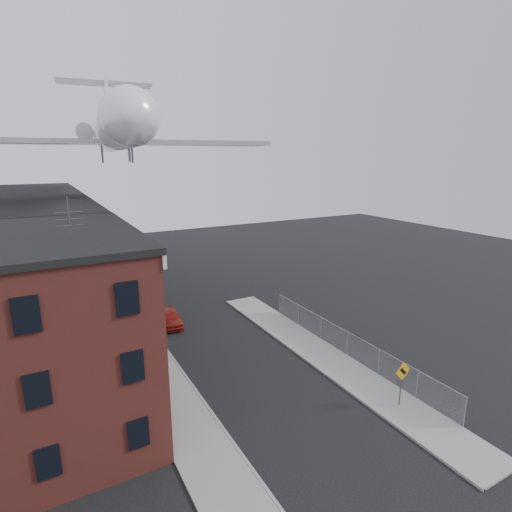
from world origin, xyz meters
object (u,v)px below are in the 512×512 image
(car_near, at_px, (170,318))
(airplane, at_px, (116,130))
(car_mid, at_px, (143,304))
(street_tree, at_px, (108,260))
(warning_sign, at_px, (402,377))
(utility_pole, at_px, (124,273))
(car_far, at_px, (125,279))

(car_near, distance_m, airplane, 17.91)
(car_mid, height_order, airplane, airplane)
(street_tree, xyz_separation_m, car_mid, (1.67, -7.03, -2.84))
(warning_sign, bearing_deg, car_mid, 112.77)
(utility_pole, bearing_deg, car_mid, 55.31)
(warning_sign, relative_size, airplane, 0.09)
(car_mid, relative_size, car_far, 0.99)
(warning_sign, height_order, car_mid, warning_sign)
(car_far, bearing_deg, warning_sign, -66.43)
(street_tree, height_order, car_near, street_tree)
(street_tree, height_order, airplane, airplane)
(street_tree, distance_m, airplane, 13.17)
(airplane, bearing_deg, car_near, -79.65)
(utility_pole, xyz_separation_m, airplane, (1.60, 7.11, 11.57))
(warning_sign, height_order, car_near, warning_sign)
(warning_sign, bearing_deg, car_near, 114.68)
(utility_pole, relative_size, car_mid, 2.43)
(airplane, bearing_deg, street_tree, 114.38)
(warning_sign, bearing_deg, car_far, 106.21)
(car_near, xyz_separation_m, car_mid, (-1.20, 4.50, -0.07))
(warning_sign, relative_size, utility_pole, 0.31)
(warning_sign, xyz_separation_m, car_near, (-8.00, 17.42, -1.20))
(warning_sign, height_order, utility_pole, utility_pole)
(airplane, bearing_deg, warning_sign, -69.84)
(utility_pole, xyz_separation_m, car_far, (2.19, 11.98, -4.13))
(street_tree, height_order, car_far, street_tree)
(airplane, bearing_deg, car_far, 83.18)
(car_far, bearing_deg, airplane, -89.46)
(street_tree, distance_m, car_near, 12.20)
(utility_pole, distance_m, airplane, 13.67)
(car_near, bearing_deg, utility_pole, 158.66)
(car_near, bearing_deg, airplane, 105.75)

